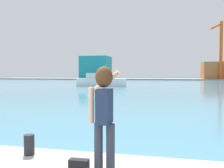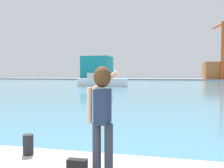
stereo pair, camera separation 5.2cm
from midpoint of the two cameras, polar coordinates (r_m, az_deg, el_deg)
The scene contains 9 objects.
ground_plane at distance 52.93m, azimuth 11.04°, elevation 0.03°, with size 220.00×220.00×0.00m, color #334751.
harbor_water at distance 54.92m, azimuth 11.12°, elevation 0.12°, with size 140.00×100.00×0.02m, color teal.
far_shore_dock at distance 94.89m, azimuth 12.05°, elevation 1.15°, with size 140.00×20.00×0.35m, color gray.
person_photographer at distance 4.01m, azimuth -1.92°, elevation -5.60°, with size 0.53×0.55×1.74m.
handbag at distance 4.26m, azimuth -7.64°, elevation -18.28°, with size 0.32×0.14×0.24m, color black.
harbor_bollard at distance 5.37m, azimuth -18.44°, elevation -13.07°, with size 0.21×0.21×0.40m, color black.
boat_moored at distance 41.35m, azimuth -2.39°, elevation 0.61°, with size 8.23×2.10×2.24m.
warehouse_left at distance 93.78m, azimuth -3.41°, elevation 3.81°, with size 10.20×9.60×8.25m, color teal.
port_crane at distance 89.93m, azimuth 23.92°, elevation 8.01°, with size 2.62×8.64×18.81m.
Camera 2 is at (2.12, -2.84, 2.12)m, focal length 39.79 mm.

